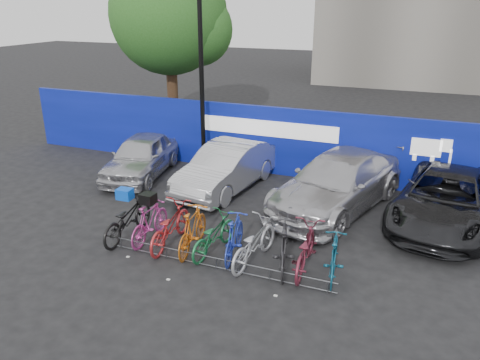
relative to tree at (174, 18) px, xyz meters
The scene contains 21 objects.
ground 13.14m from the tree, 56.03° to the right, with size 100.00×100.00×0.00m, color black.
hoarding 8.80m from the tree, 30.89° to the right, with size 22.00×0.18×2.40m.
tree is the anchor object (origin of this frame).
lamppost 6.14m from the tree, 52.49° to the right, with size 0.25×0.50×6.11m.
bike_rack 13.55m from the tree, 57.55° to the right, with size 5.60×0.03×0.30m.
car_0 7.60m from the tree, 73.34° to the right, with size 1.69×4.21×1.43m, color #B5B6BB.
car_1 8.98m from the tree, 49.98° to the right, with size 1.57×4.50×1.48m, color #B7B8BC.
car_2 11.48m from the tree, 35.48° to the right, with size 2.23×5.50×1.60m, color #B0B0B5.
car_3 13.86m from the tree, 27.75° to the right, with size 2.41×5.23×1.45m, color black.
bike_0 11.75m from the tree, 68.33° to the right, with size 0.72×2.07×1.09m, color black.
bike_1 11.93m from the tree, 65.14° to the right, with size 0.49×1.73×1.04m, color #C63B96.
bike_2 12.19m from the tree, 62.44° to the right, with size 0.70×2.01×1.06m, color #B52629.
bike_3 12.50m from the tree, 59.66° to the right, with size 0.52×1.84×1.10m, color orange.
bike_4 12.72m from the tree, 57.29° to the right, with size 0.64×1.84×0.96m, color #1A6B39.
bike_5 12.98m from the tree, 55.12° to the right, with size 0.49×1.75×1.05m, color #243ABA.
bike_6 13.32m from the tree, 53.35° to the right, with size 0.69×1.97×1.04m, color #ACAEB4.
bike_7 13.75m from the tree, 50.82° to the right, with size 0.53×1.87×1.12m, color #29282B.
bike_8 13.91m from the tree, 48.83° to the right, with size 0.69×1.99×1.04m, color maroon.
bike_9 14.42m from the tree, 46.93° to the right, with size 0.47×1.66×1.00m, color #11536E.
cargo_crate 11.51m from the tree, 68.33° to the right, with size 0.38×0.29×0.27m, color blue.
cargo_topcase 11.70m from the tree, 65.14° to the right, with size 0.36×0.32×0.26m, color black.
Camera 1 is at (3.97, -9.06, 5.79)m, focal length 35.00 mm.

